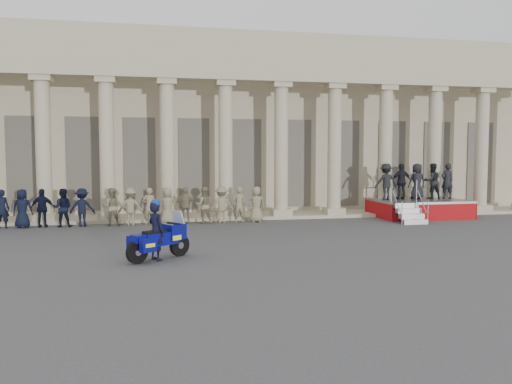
% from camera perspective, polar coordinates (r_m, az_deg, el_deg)
% --- Properties ---
extents(ground, '(90.00, 90.00, 0.00)m').
position_cam_1_polar(ground, '(14.96, -4.39, -7.04)').
color(ground, '#424244').
rests_on(ground, ground).
extents(building, '(40.00, 12.50, 9.00)m').
position_cam_1_polar(building, '(29.42, -7.77, 7.20)').
color(building, tan).
rests_on(building, ground).
extents(officer_rank, '(18.12, 0.60, 1.58)m').
position_cam_1_polar(officer_rank, '(22.05, -22.81, -1.70)').
color(officer_rank, black).
rests_on(officer_rank, ground).
extents(reviewing_stand, '(4.25, 4.03, 2.56)m').
position_cam_1_polar(reviewing_stand, '(24.97, 17.60, 0.43)').
color(reviewing_stand, gray).
rests_on(reviewing_stand, ground).
extents(motorcycle, '(1.76, 1.46, 1.33)m').
position_cam_1_polar(motorcycle, '(14.23, -10.97, -5.32)').
color(motorcycle, black).
rests_on(motorcycle, ground).
extents(rider, '(0.66, 0.71, 1.72)m').
position_cam_1_polar(rider, '(14.12, -11.36, -4.24)').
color(rider, black).
rests_on(rider, ground).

